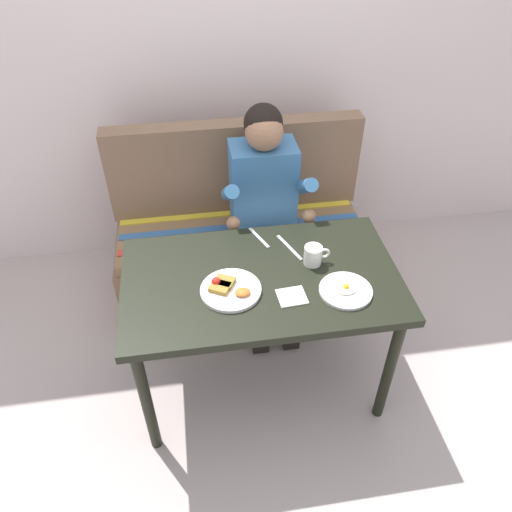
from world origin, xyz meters
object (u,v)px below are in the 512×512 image
object	(u,v)px
person	(265,197)
plate_eggs	(346,290)
couch	(240,240)
fork	(259,238)
napkin	(292,297)
table	(261,290)
plate_breakfast	(229,289)
knife	(289,247)
coffee_mug	(314,255)

from	to	relation	value
person	plate_eggs	world-z (taller)	person
couch	fork	xyz separation A→B (m)	(0.03, -0.50, 0.40)
person	plate_eggs	bearing A→B (deg)	-73.61
plate_eggs	napkin	xyz separation A→B (m)	(-0.23, 0.00, -0.01)
person	fork	bearing A→B (deg)	-104.57
table	plate_breakfast	xyz separation A→B (m)	(-0.15, -0.07, 0.10)
table	knife	bearing A→B (deg)	47.28
plate_breakfast	coffee_mug	bearing A→B (deg)	17.46
table	fork	bearing A→B (deg)	83.20
fork	knife	size ratio (longest dim) A/B	0.85
table	napkin	world-z (taller)	napkin
coffee_mug	fork	distance (m)	0.30
coffee_mug	plate_breakfast	bearing A→B (deg)	-162.54
coffee_mug	napkin	bearing A→B (deg)	-124.85
coffee_mug	fork	size ratio (longest dim) A/B	0.69
couch	plate_eggs	xyz separation A→B (m)	(0.33, -0.91, 0.41)
plate_breakfast	plate_eggs	world-z (taller)	plate_breakfast
table	plate_breakfast	world-z (taller)	plate_breakfast
knife	plate_eggs	bearing A→B (deg)	-82.64
table	couch	xyz separation A→B (m)	(0.00, 0.76, -0.32)
napkin	fork	bearing A→B (deg)	100.11
table	couch	world-z (taller)	couch
napkin	plate_eggs	bearing A→B (deg)	-0.92
coffee_mug	napkin	xyz separation A→B (m)	(-0.14, -0.20, -0.04)
couch	napkin	world-z (taller)	couch
table	napkin	distance (m)	0.20
plate_breakfast	plate_eggs	size ratio (longest dim) A/B	1.15
table	coffee_mug	xyz separation A→B (m)	(0.24, 0.05, 0.13)
couch	coffee_mug	size ratio (longest dim) A/B	12.20
table	knife	world-z (taller)	knife
napkin	table	bearing A→B (deg)	126.20
table	person	xyz separation A→B (m)	(0.12, 0.59, 0.09)
napkin	couch	bearing A→B (deg)	96.57
plate_eggs	fork	xyz separation A→B (m)	(-0.30, 0.41, -0.01)
plate_breakfast	coffee_mug	xyz separation A→B (m)	(0.39, 0.12, 0.03)
couch	knife	xyz separation A→B (m)	(0.16, -0.59, 0.40)
fork	couch	bearing A→B (deg)	70.97
fork	plate_breakfast	bearing A→B (deg)	-140.71
plate_breakfast	fork	distance (m)	0.38
table	plate_eggs	xyz separation A→B (m)	(0.33, -0.15, 0.09)
table	coffee_mug	world-z (taller)	coffee_mug
table	fork	size ratio (longest dim) A/B	7.06
table	coffee_mug	size ratio (longest dim) A/B	10.17
person	plate_breakfast	world-z (taller)	person
couch	plate_eggs	size ratio (longest dim) A/B	6.47
couch	napkin	distance (m)	1.00
table	couch	bearing A→B (deg)	90.00
person	plate_eggs	distance (m)	0.77
couch	plate_breakfast	size ratio (longest dim) A/B	5.62
couch	person	xyz separation A→B (m)	(0.12, -0.17, 0.41)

